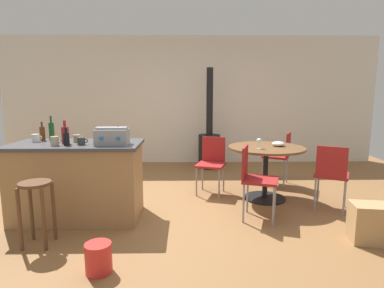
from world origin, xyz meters
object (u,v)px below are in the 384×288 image
folding_chair_near (212,161)px  wood_stove (209,144)px  folding_chair_right (280,154)px  plastic_bucket (99,258)px  folding_chair_far (255,176)px  kitchen_island (78,181)px  serving_bowl (278,144)px  bottle_1 (65,135)px  cup_3 (55,141)px  bottle_4 (66,139)px  cup_0 (77,138)px  bottle_0 (52,131)px  toolbox (112,136)px  wine_glass (259,141)px  dining_table (266,159)px  cup_1 (81,141)px  bottle_3 (42,133)px  bottle_2 (119,135)px  cup_2 (36,138)px  folding_chair_left (332,172)px  cardboard_box (372,223)px  wooden_stool (36,201)px

folding_chair_near → wood_stove: wood_stove is taller
folding_chair_right → plastic_bucket: (-2.29, -2.57, -0.39)m
folding_chair_far → folding_chair_right: (0.73, 1.43, -0.01)m
kitchen_island → wood_stove: size_ratio=0.76×
serving_bowl → bottle_1: bearing=-164.7°
cup_3 → folding_chair_far: bearing=3.2°
folding_chair_far → bottle_4: size_ratio=4.35×
bottle_4 → cup_0: bearing=82.5°
bottle_0 → serving_bowl: size_ratio=1.72×
toolbox → bottle_0: bearing=159.0°
serving_bowl → wine_glass: bearing=-148.7°
dining_table → folding_chair_far: folding_chair_far is taller
kitchen_island → folding_chair_right: bearing=25.6°
cup_1 → cup_3: 0.28m
toolbox → cup_1: bearing=-179.7°
bottle_3 → cup_3: size_ratio=1.91×
bottle_2 → bottle_0: bearing=179.2°
toolbox → cup_2: bearing=166.9°
folding_chair_far → cup_3: size_ratio=7.26×
cup_1 → plastic_bucket: (0.45, -1.07, -0.84)m
cup_1 → folding_chair_left: bearing=5.7°
kitchen_island → wine_glass: 2.38m
folding_chair_near → bottle_1: bearing=-150.5°
folding_chair_far → wood_stove: wood_stove is taller
wine_glass → serving_bowl: (0.32, 0.20, -0.07)m
cup_3 → folding_chair_near: bearing=31.9°
wood_stove → cup_0: bearing=-125.5°
folding_chair_near → serving_bowl: folding_chair_near is taller
folding_chair_far → folding_chair_left: bearing=12.7°
toolbox → bottle_1: size_ratio=1.35×
wine_glass → plastic_bucket: wine_glass is taller
toolbox → cardboard_box: 2.91m
wooden_stool → plastic_bucket: size_ratio=2.52×
folding_chair_near → folding_chair_left: (1.47, -0.79, 0.01)m
folding_chair_left → folding_chair_far: bearing=-167.3°
folding_chair_right → bottle_1: 3.31m
cup_3 → cup_0: bearing=59.3°
kitchen_island → plastic_bucket: bearing=-65.0°
wood_stove → wine_glass: 2.16m
bottle_3 → cup_1: 0.70m
folding_chair_left → cup_2: 3.70m
wooden_stool → folding_chair_right: folding_chair_right is taller
folding_chair_right → cup_0: cup_0 is taller
wood_stove → bottle_2: size_ratio=10.86×
dining_table → cup_0: bearing=-166.8°
kitchen_island → cup_2: bearing=169.0°
cup_1 → wood_stove: bearing=58.5°
folding_chair_near → bottle_3: bearing=-161.2°
toolbox → cup_3: toolbox is taller
wood_stove → serving_bowl: wood_stove is taller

